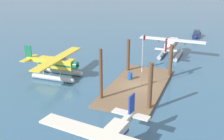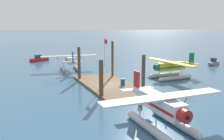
% 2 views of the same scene
% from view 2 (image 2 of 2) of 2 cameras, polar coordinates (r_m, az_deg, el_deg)
% --- Properties ---
extents(ground_plane, '(1200.00, 1200.00, 0.00)m').
position_cam_2_polar(ground_plane, '(32.02, -0.78, -3.88)').
color(ground_plane, '#38607F').
extents(dock_platform, '(13.59, 6.18, 0.30)m').
position_cam_2_polar(dock_platform, '(31.98, -0.78, -3.62)').
color(dock_platform, brown).
rests_on(dock_platform, ground).
extents(piling_near_left, '(0.44, 0.44, 5.00)m').
position_cam_2_polar(piling_near_left, '(35.21, -7.98, 1.47)').
color(piling_near_left, brown).
rests_on(piling_near_left, ground).
extents(piling_near_right, '(0.48, 0.48, 4.36)m').
position_cam_2_polar(piling_near_right, '(26.09, -2.65, -2.26)').
color(piling_near_right, brown).
rests_on(piling_near_right, ground).
extents(piling_far_left, '(0.36, 0.36, 5.76)m').
position_cam_2_polar(piling_far_left, '(36.70, 0.12, 2.53)').
color(piling_far_left, brown).
rests_on(piling_far_left, ground).
extents(piling_far_right, '(0.44, 0.44, 4.61)m').
position_cam_2_polar(piling_far_right, '(28.77, 7.61, -0.89)').
color(piling_far_right, brown).
rests_on(piling_far_right, ground).
extents(flagpole, '(0.95, 0.10, 6.19)m').
position_cam_2_polar(flagpole, '(31.07, -1.73, 3.44)').
color(flagpole, silver).
rests_on(flagpole, dock_platform).
extents(fuel_drum, '(0.62, 0.62, 0.88)m').
position_cam_2_polar(fuel_drum, '(31.08, 2.62, -2.92)').
color(fuel_drum, '#1E4C99').
rests_on(fuel_drum, dock_platform).
extents(seaplane_white_stbd_aft, '(7.98, 10.43, 3.84)m').
position_cam_2_polar(seaplane_white_stbd_aft, '(19.06, 11.97, -9.16)').
color(seaplane_white_stbd_aft, '#B7BABF').
rests_on(seaplane_white_stbd_aft, ground).
extents(seaplane_cream_port_aft, '(7.95, 10.49, 3.84)m').
position_cam_2_polar(seaplane_cream_port_aft, '(44.29, -10.18, 2.01)').
color(seaplane_cream_port_aft, '#B7BABF').
rests_on(seaplane_cream_port_aft, ground).
extents(seaplane_yellow_bow_centre, '(10.44, 7.98, 3.84)m').
position_cam_2_polar(seaplane_yellow_bow_centre, '(37.48, 14.02, 0.37)').
color(seaplane_yellow_bow_centre, '#B7BABF').
rests_on(seaplane_yellow_bow_centre, ground).
extents(boat_red_open_sw, '(3.09, 4.57, 1.50)m').
position_cam_2_polar(boat_red_open_sw, '(57.92, -17.35, 2.55)').
color(boat_red_open_sw, '#B2231E').
rests_on(boat_red_open_sw, ground).
extents(boat_grey_open_north, '(3.51, 4.35, 1.50)m').
position_cam_2_polar(boat_grey_open_north, '(54.41, 23.44, 1.69)').
color(boat_grey_open_north, gray).
rests_on(boat_grey_open_north, ground).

